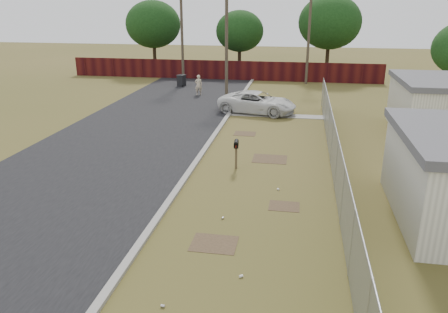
% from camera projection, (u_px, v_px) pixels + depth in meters
% --- Properties ---
extents(ground, '(120.00, 120.00, 0.00)m').
position_uv_depth(ground, '(257.00, 183.00, 17.87)').
color(ground, brown).
rests_on(ground, ground).
extents(street, '(15.10, 60.00, 0.12)m').
position_uv_depth(street, '(160.00, 124.00, 26.45)').
color(street, black).
rests_on(street, ground).
extents(chainlink_fence, '(0.10, 27.06, 2.02)m').
position_uv_depth(chainlink_fence, '(335.00, 161.00, 18.05)').
color(chainlink_fence, gray).
rests_on(chainlink_fence, ground).
extents(privacy_fence, '(30.00, 0.12, 1.80)m').
position_uv_depth(privacy_fence, '(222.00, 70.00, 41.78)').
color(privacy_fence, '#43100E').
rests_on(privacy_fence, ground).
extents(utility_poles, '(12.60, 8.24, 9.00)m').
position_uv_depth(utility_poles, '(240.00, 32.00, 36.11)').
color(utility_poles, '#453A2E').
rests_on(utility_poles, ground).
extents(horizon_trees, '(33.32, 31.94, 7.78)m').
position_uv_depth(horizon_trees, '(296.00, 31.00, 38.08)').
color(horizon_trees, '#342717').
rests_on(horizon_trees, ground).
extents(mailbox, '(0.24, 0.57, 1.31)m').
position_uv_depth(mailbox, '(236.00, 146.00, 19.08)').
color(mailbox, brown).
rests_on(mailbox, ground).
extents(pickup_truck, '(5.51, 3.39, 1.43)m').
position_uv_depth(pickup_truck, '(257.00, 102.00, 29.05)').
color(pickup_truck, silver).
rests_on(pickup_truck, ground).
extents(pedestrian, '(0.68, 0.55, 1.61)m').
position_uv_depth(pedestrian, '(199.00, 85.00, 34.71)').
color(pedestrian, beige).
rests_on(pedestrian, ground).
extents(trash_bin, '(0.82, 0.88, 1.00)m').
position_uv_depth(trash_bin, '(181.00, 80.00, 38.52)').
color(trash_bin, black).
rests_on(trash_bin, ground).
extents(scattered_litter, '(2.46, 7.64, 0.07)m').
position_uv_depth(scattered_litter, '(233.00, 238.00, 13.58)').
color(scattered_litter, silver).
rests_on(scattered_litter, ground).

